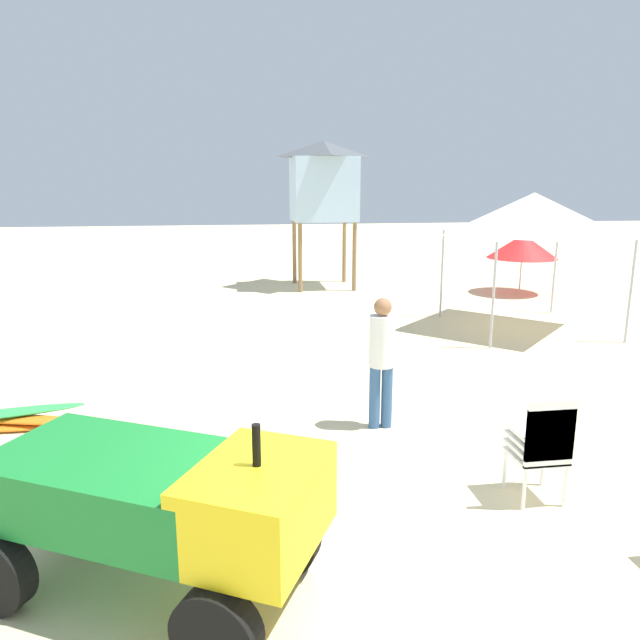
{
  "coord_description": "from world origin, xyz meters",
  "views": [
    {
      "loc": [
        -1.0,
        -4.21,
        3.09
      ],
      "look_at": [
        0.19,
        3.77,
        1.21
      ],
      "focal_mm": 33.61,
      "sensor_mm": 36.0,
      "label": 1
    }
  ],
  "objects_px": {
    "utility_cart": "(159,501)",
    "lifeguard_near_center": "(382,354)",
    "stacked_plastic_chairs": "(543,441)",
    "surfboard_pile": "(3,420)",
    "lifeguard_tower": "(323,181)",
    "beach_umbrella_left": "(523,246)",
    "popup_canopy": "(533,214)"
  },
  "relations": [
    {
      "from": "lifeguard_tower",
      "to": "beach_umbrella_left",
      "type": "distance_m",
      "value": 5.91
    },
    {
      "from": "surfboard_pile",
      "to": "beach_umbrella_left",
      "type": "distance_m",
      "value": 13.63
    },
    {
      "from": "lifeguard_near_center",
      "to": "popup_canopy",
      "type": "relative_size",
      "value": 0.59
    },
    {
      "from": "lifeguard_near_center",
      "to": "popup_canopy",
      "type": "xyz_separation_m",
      "value": [
        4.37,
        4.73,
        1.46
      ]
    },
    {
      "from": "stacked_plastic_chairs",
      "to": "popup_canopy",
      "type": "relative_size",
      "value": 0.39
    },
    {
      "from": "surfboard_pile",
      "to": "popup_canopy",
      "type": "height_order",
      "value": "popup_canopy"
    },
    {
      "from": "lifeguard_tower",
      "to": "popup_canopy",
      "type": "bearing_deg",
      "value": -58.87
    },
    {
      "from": "surfboard_pile",
      "to": "lifeguard_near_center",
      "type": "xyz_separation_m",
      "value": [
        4.78,
        -0.64,
        0.85
      ]
    },
    {
      "from": "lifeguard_near_center",
      "to": "beach_umbrella_left",
      "type": "relative_size",
      "value": 0.88
    },
    {
      "from": "stacked_plastic_chairs",
      "to": "surfboard_pile",
      "type": "distance_m",
      "value": 6.47
    },
    {
      "from": "stacked_plastic_chairs",
      "to": "surfboard_pile",
      "type": "height_order",
      "value": "stacked_plastic_chairs"
    },
    {
      "from": "lifeguard_near_center",
      "to": "popup_canopy",
      "type": "distance_m",
      "value": 6.6
    },
    {
      "from": "surfboard_pile",
      "to": "lifeguard_tower",
      "type": "relative_size",
      "value": 0.59
    },
    {
      "from": "stacked_plastic_chairs",
      "to": "lifeguard_tower",
      "type": "bearing_deg",
      "value": 90.96
    },
    {
      "from": "popup_canopy",
      "to": "surfboard_pile",
      "type": "bearing_deg",
      "value": -155.96
    },
    {
      "from": "lifeguard_near_center",
      "to": "utility_cart",
      "type": "bearing_deg",
      "value": -130.02
    },
    {
      "from": "lifeguard_near_center",
      "to": "lifeguard_tower",
      "type": "bearing_deg",
      "value": 85.24
    },
    {
      "from": "utility_cart",
      "to": "lifeguard_near_center",
      "type": "xyz_separation_m",
      "value": [
        2.41,
        2.87,
        0.19
      ]
    },
    {
      "from": "surfboard_pile",
      "to": "lifeguard_tower",
      "type": "xyz_separation_m",
      "value": [
        5.66,
        9.87,
        2.97
      ]
    },
    {
      "from": "stacked_plastic_chairs",
      "to": "beach_umbrella_left",
      "type": "bearing_deg",
      "value": 64.41
    },
    {
      "from": "stacked_plastic_chairs",
      "to": "surfboard_pile",
      "type": "bearing_deg",
      "value": 155.45
    },
    {
      "from": "utility_cart",
      "to": "lifeguard_tower",
      "type": "xyz_separation_m",
      "value": [
        3.29,
        13.39,
        2.31
      ]
    },
    {
      "from": "lifeguard_near_center",
      "to": "stacked_plastic_chairs",
      "type": "bearing_deg",
      "value": -61.93
    },
    {
      "from": "utility_cart",
      "to": "surfboard_pile",
      "type": "relative_size",
      "value": 1.14
    },
    {
      "from": "utility_cart",
      "to": "lifeguard_near_center",
      "type": "height_order",
      "value": "lifeguard_near_center"
    },
    {
      "from": "utility_cart",
      "to": "lifeguard_near_center",
      "type": "bearing_deg",
      "value": 49.98
    },
    {
      "from": "lifeguard_near_center",
      "to": "beach_umbrella_left",
      "type": "height_order",
      "value": "lifeguard_near_center"
    },
    {
      "from": "stacked_plastic_chairs",
      "to": "beach_umbrella_left",
      "type": "distance_m",
      "value": 11.84
    },
    {
      "from": "lifeguard_tower",
      "to": "surfboard_pile",
      "type": "bearing_deg",
      "value": -119.82
    },
    {
      "from": "popup_canopy",
      "to": "lifeguard_near_center",
      "type": "bearing_deg",
      "value": -132.77
    },
    {
      "from": "lifeguard_near_center",
      "to": "popup_canopy",
      "type": "bearing_deg",
      "value": 47.23
    },
    {
      "from": "stacked_plastic_chairs",
      "to": "surfboard_pile",
      "type": "relative_size",
      "value": 0.45
    }
  ]
}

